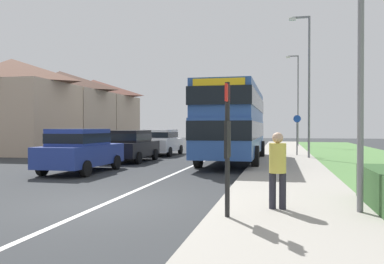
{
  "coord_description": "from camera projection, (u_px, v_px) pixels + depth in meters",
  "views": [
    {
      "loc": [
        3.95,
        -8.33,
        1.76
      ],
      "look_at": [
        0.66,
        6.33,
        1.6
      ],
      "focal_mm": 36.95,
      "sensor_mm": 36.0,
      "label": 1
    }
  ],
  "objects": [
    {
      "name": "ground_plane",
      "position": [
        103.0,
        205.0,
        9.02
      ],
      "size": [
        120.0,
        120.0,
        0.0
      ],
      "primitive_type": "plane",
      "color": "#2D3033"
    },
    {
      "name": "lane_marking_centre",
      "position": [
        185.0,
        169.0,
        16.82
      ],
      "size": [
        0.14,
        60.0,
        0.01
      ],
      "primitive_type": "cube",
      "color": "silver",
      "rests_on": "ground_plane"
    },
    {
      "name": "pavement_near_side",
      "position": [
        287.0,
        176.0,
        13.95
      ],
      "size": [
        3.2,
        68.0,
        0.12
      ],
      "primitive_type": "cube",
      "color": "#9E998E",
      "rests_on": "ground_plane"
    },
    {
      "name": "double_decker_bus",
      "position": [
        234.0,
        120.0,
        19.86
      ],
      "size": [
        2.8,
        10.16,
        3.7
      ],
      "color": "#284C93",
      "rests_on": "ground_plane"
    },
    {
      "name": "parked_car_blue",
      "position": [
        81.0,
        149.0,
        15.47
      ],
      "size": [
        1.94,
        4.28,
        1.72
      ],
      "color": "navy",
      "rests_on": "ground_plane"
    },
    {
      "name": "parked_car_black",
      "position": [
        130.0,
        144.0,
        20.39
      ],
      "size": [
        1.98,
        4.14,
        1.63
      ],
      "color": "black",
      "rests_on": "ground_plane"
    },
    {
      "name": "parked_car_white",
      "position": [
        162.0,
        141.0,
        25.26
      ],
      "size": [
        1.97,
        4.29,
        1.65
      ],
      "color": "silver",
      "rests_on": "ground_plane"
    },
    {
      "name": "pedestrian_at_stop",
      "position": [
        278.0,
        167.0,
        7.97
      ],
      "size": [
        0.34,
        0.34,
        1.67
      ],
      "color": "#23232D",
      "rests_on": "ground_plane"
    },
    {
      "name": "bus_stop_sign",
      "position": [
        227.0,
        140.0,
        7.27
      ],
      "size": [
        0.09,
        0.52,
        2.6
      ],
      "color": "black",
      "rests_on": "ground_plane"
    },
    {
      "name": "cycle_route_sign",
      "position": [
        297.0,
        133.0,
        23.66
      ],
      "size": [
        0.44,
        0.08,
        2.52
      ],
      "color": "slate",
      "rests_on": "ground_plane"
    },
    {
      "name": "street_lamp_mid",
      "position": [
        307.0,
        78.0,
        21.6
      ],
      "size": [
        1.14,
        0.2,
        7.87
      ],
      "color": "slate",
      "rests_on": "ground_plane"
    },
    {
      "name": "street_lamp_far",
      "position": [
        297.0,
        95.0,
        36.44
      ],
      "size": [
        1.14,
        0.2,
        8.44
      ],
      "color": "slate",
      "rests_on": "ground_plane"
    },
    {
      "name": "house_terrace_far_side",
      "position": [
        60.0,
        110.0,
        32.29
      ],
      "size": [
        7.34,
        17.7,
        6.4
      ],
      "color": "#C1A88E",
      "rests_on": "ground_plane"
    }
  ]
}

